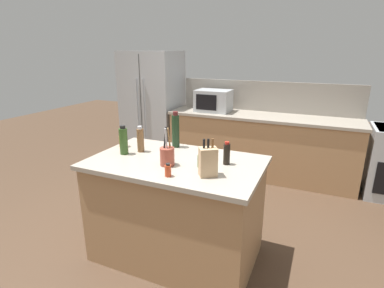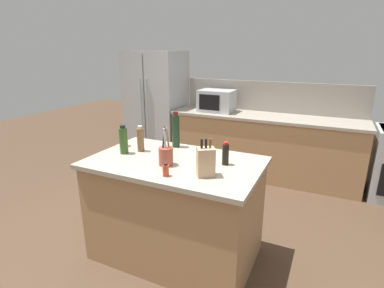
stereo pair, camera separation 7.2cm
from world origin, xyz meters
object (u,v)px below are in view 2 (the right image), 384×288
(spice_jar_oregano, at_px, (199,161))
(pepper_grinder, at_px, (141,139))
(wine_bottle, at_px, (176,130))
(soy_sauce_bottle, at_px, (226,154))
(microwave, at_px, (217,101))
(utensil_crock, at_px, (166,155))
(olive_oil_bottle, at_px, (124,140))
(knife_block, at_px, (206,162))
(spice_jar_paprika, at_px, (166,170))
(honey_jar, at_px, (124,140))
(refrigerator, at_px, (157,106))

(spice_jar_oregano, xyz_separation_m, pepper_grinder, (-0.66, 0.14, 0.06))
(spice_jar_oregano, distance_m, wine_bottle, 0.59)
(soy_sauce_bottle, bearing_deg, microwave, 112.73)
(utensil_crock, xyz_separation_m, olive_oil_bottle, (-0.50, 0.09, 0.04))
(microwave, bearing_deg, wine_bottle, -81.33)
(knife_block, xyz_separation_m, olive_oil_bottle, (-0.88, 0.16, 0.01))
(wine_bottle, xyz_separation_m, olive_oil_bottle, (-0.34, -0.38, -0.04))
(knife_block, bearing_deg, utensil_crock, 136.31)
(utensil_crock, xyz_separation_m, soy_sauce_bottle, (0.44, 0.22, 0.01))
(utensil_crock, distance_m, spice_jar_paprika, 0.23)
(wine_bottle, bearing_deg, knife_block, -44.61)
(knife_block, distance_m, spice_jar_oregano, 0.19)
(knife_block, xyz_separation_m, honey_jar, (-1.01, 0.33, -0.06))
(knife_block, height_order, olive_oil_bottle, knife_block)
(refrigerator, bearing_deg, honey_jar, -66.12)
(spice_jar_oregano, bearing_deg, olive_oil_bottle, 178.47)
(honey_jar, bearing_deg, soy_sauce_bottle, -2.38)
(refrigerator, xyz_separation_m, wine_bottle, (1.41, -1.90, 0.19))
(microwave, height_order, wine_bottle, wine_bottle)
(wine_bottle, distance_m, spice_jar_paprika, 0.73)
(soy_sauce_bottle, bearing_deg, wine_bottle, 157.43)
(wine_bottle, height_order, olive_oil_bottle, wine_bottle)
(knife_block, xyz_separation_m, wine_bottle, (-0.54, 0.53, 0.05))
(refrigerator, distance_m, soy_sauce_bottle, 2.94)
(refrigerator, relative_size, olive_oil_bottle, 6.89)
(knife_block, distance_m, pepper_grinder, 0.82)
(utensil_crock, height_order, spice_jar_oregano, utensil_crock)
(spice_jar_oregano, relative_size, spice_jar_paprika, 1.14)
(microwave, bearing_deg, spice_jar_paprika, -77.60)
(pepper_grinder, bearing_deg, microwave, 91.27)
(microwave, xyz_separation_m, pepper_grinder, (0.05, -2.11, -0.05))
(soy_sauce_bottle, relative_size, pepper_grinder, 0.80)
(utensil_crock, height_order, honey_jar, utensil_crock)
(utensil_crock, xyz_separation_m, spice_jar_paprika, (0.11, -0.20, -0.03))
(microwave, bearing_deg, soy_sauce_bottle, -67.27)
(wine_bottle, bearing_deg, utensil_crock, -71.37)
(spice_jar_oregano, bearing_deg, soy_sauce_bottle, 41.40)
(soy_sauce_bottle, bearing_deg, refrigerator, 132.97)
(spice_jar_oregano, relative_size, pepper_grinder, 0.48)
(utensil_crock, height_order, pepper_grinder, utensil_crock)
(pepper_grinder, bearing_deg, spice_jar_oregano, -11.78)
(refrigerator, xyz_separation_m, utensil_crock, (1.56, -2.37, 0.10))
(microwave, xyz_separation_m, olive_oil_bottle, (-0.06, -2.23, -0.04))
(microwave, bearing_deg, honey_jar, -95.34)
(spice_jar_paprika, bearing_deg, wine_bottle, 112.13)
(olive_oil_bottle, bearing_deg, utensil_crock, -10.23)
(spice_jar_oregano, distance_m, pepper_grinder, 0.68)
(utensil_crock, distance_m, wine_bottle, 0.50)
(knife_block, height_order, soy_sauce_bottle, knife_block)
(refrigerator, relative_size, microwave, 3.51)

